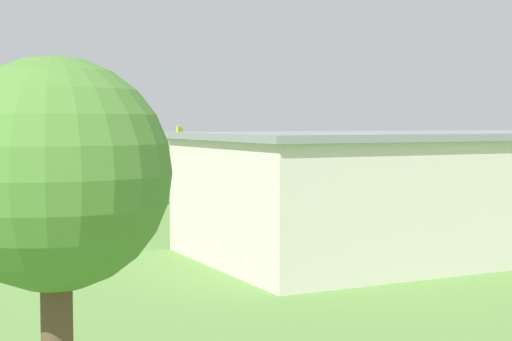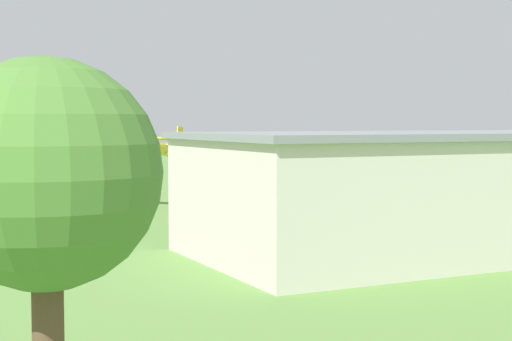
% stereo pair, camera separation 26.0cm
% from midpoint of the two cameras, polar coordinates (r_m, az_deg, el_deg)
% --- Properties ---
extents(ground_plane, '(400.00, 400.00, 0.00)m').
position_cam_midpoint_polar(ground_plane, '(74.57, -0.62, -1.98)').
color(ground_plane, '#608C42').
extents(biplane, '(7.90, 7.66, 3.69)m').
position_cam_midpoint_polar(biplane, '(64.94, -6.50, 1.54)').
color(biplane, yellow).
extents(car_green, '(1.94, 4.05, 1.64)m').
position_cam_midpoint_polar(car_green, '(51.34, -11.16, -3.60)').
color(car_green, '#1E6B38').
rests_on(car_green, ground_plane).
extents(person_watching_takeoff, '(0.53, 0.53, 1.78)m').
position_cam_midpoint_polar(person_watching_takeoff, '(58.00, -2.55, -2.68)').
color(person_watching_takeoff, '#3F3F47').
rests_on(person_watching_takeoff, ground_plane).
extents(person_crossing_taxiway, '(0.53, 0.53, 1.57)m').
position_cam_midpoint_polar(person_crossing_taxiway, '(55.24, -12.28, -3.19)').
color(person_crossing_taxiway, '#72338C').
rests_on(person_crossing_taxiway, ground_plane).
extents(tree_behind_hangar_right, '(4.87, 4.87, 8.54)m').
position_cam_midpoint_polar(tree_behind_hangar_right, '(16.60, -14.77, -0.45)').
color(tree_behind_hangar_right, brown).
rests_on(tree_behind_hangar_right, ground_plane).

